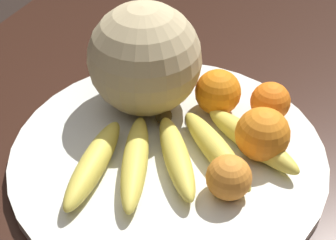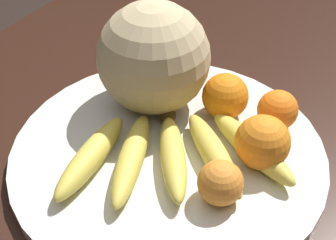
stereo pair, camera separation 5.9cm
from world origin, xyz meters
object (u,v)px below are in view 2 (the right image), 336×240
kitchen_table (188,208)px  orange_back_left (225,96)px  orange_mid_center (220,183)px  fruit_bowl (168,152)px  orange_front_right (278,110)px  banana_bunch (171,154)px  melon (154,58)px  orange_front_left (262,142)px

kitchen_table → orange_back_left: (0.09, -0.01, 0.16)m
orange_mid_center → orange_back_left: size_ratio=0.83×
fruit_bowl → orange_front_right: (0.12, -0.11, 0.04)m
kitchen_table → banana_bunch: (-0.03, 0.01, 0.14)m
banana_bunch → orange_front_right: 0.17m
kitchen_table → melon: melon is taller
melon → banana_bunch: (-0.10, -0.08, -0.06)m
orange_front_left → orange_mid_center: bearing=166.0°
orange_back_left → kitchen_table: bearing=174.9°
orange_front_left → orange_back_left: 0.11m
melon → orange_back_left: bearing=-75.7°
kitchen_table → melon: bearing=55.4°
orange_front_left → orange_mid_center: (-0.08, 0.02, -0.01)m
melon → orange_front_left: 0.20m
fruit_bowl → orange_front_left: 0.13m
melon → orange_front_left: bearing=-102.8°
orange_front_left → orange_front_right: orange_front_left is taller
orange_back_left → orange_front_right: bearing=-80.1°
banana_bunch → orange_back_left: bearing=137.8°
banana_bunch → orange_front_left: orange_front_left is taller
banana_bunch → orange_front_right: orange_front_right is taller
kitchen_table → orange_mid_center: 0.18m
orange_front_right → fruit_bowl: bearing=136.1°
kitchen_table → fruit_bowl: fruit_bowl is taller
melon → orange_front_right: 0.19m
melon → orange_front_right: bearing=-77.6°
fruit_bowl → kitchen_table: bearing=-68.8°
kitchen_table → orange_mid_center: (-0.06, -0.07, 0.15)m
melon → orange_front_left: size_ratio=2.27×
orange_back_left → melon: bearing=104.3°
fruit_bowl → orange_back_left: orange_back_left is taller
orange_front_right → orange_back_left: (-0.01, 0.08, 0.01)m
fruit_bowl → orange_front_left: size_ratio=5.99×
kitchen_table → orange_front_right: (0.11, -0.08, 0.15)m
banana_bunch → orange_mid_center: bearing=39.2°
melon → orange_front_left: melon is taller
banana_bunch → orange_back_left: orange_back_left is taller
orange_back_left → fruit_bowl: bearing=160.4°
fruit_bowl → melon: 0.14m
orange_back_left → orange_front_left: bearing=-129.9°
banana_bunch → orange_back_left: size_ratio=4.11×
kitchen_table → orange_back_left: orange_back_left is taller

